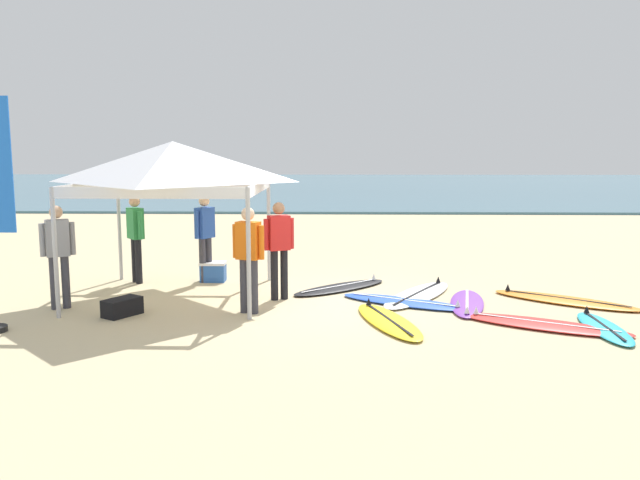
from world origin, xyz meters
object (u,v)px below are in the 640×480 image
(canopy_tent, at_px, (173,162))
(person_red, at_px, (279,244))
(surfboard_yellow, at_px, (388,321))
(surfboard_red, at_px, (543,324))
(surfboard_black, at_px, (340,287))
(surfboard_blue, at_px, (405,302))
(person_grey, at_px, (58,250))
(surfboard_white, at_px, (418,294))
(surfboard_purple, at_px, (467,303))
(surfboard_cyan, at_px, (604,328))
(cooler_box, at_px, (213,272))
(person_green, at_px, (136,233))
(surfboard_orange, at_px, (565,300))
(person_orange, at_px, (248,252))
(person_blue, at_px, (205,232))
(gear_bag_near_tent, at_px, (122,307))

(canopy_tent, xyz_separation_m, person_red, (1.85, -0.17, -1.40))
(surfboard_yellow, bearing_deg, surfboard_red, -3.38)
(surfboard_black, bearing_deg, canopy_tent, -166.56)
(surfboard_blue, xyz_separation_m, person_grey, (-5.72, -0.47, 0.95))
(surfboard_red, height_order, surfboard_yellow, same)
(person_red, bearing_deg, surfboard_white, 6.79)
(canopy_tent, relative_size, surfboard_purple, 1.47)
(surfboard_cyan, xyz_separation_m, cooler_box, (-6.36, 3.34, 0.16))
(surfboard_red, xyz_separation_m, person_green, (-7.01, 3.00, 0.95))
(surfboard_orange, xyz_separation_m, cooler_box, (-6.39, 1.60, 0.16))
(canopy_tent, distance_m, surfboard_blue, 4.67)
(surfboard_yellow, xyz_separation_m, person_green, (-4.71, 2.87, 0.95))
(surfboard_cyan, distance_m, surfboard_purple, 2.25)
(person_orange, bearing_deg, surfboard_orange, 9.36)
(person_red, xyz_separation_m, person_blue, (-1.59, 1.49, 0.00))
(surfboard_white, xyz_separation_m, person_green, (-5.39, 1.06, 0.95))
(surfboard_orange, relative_size, person_red, 1.42)
(person_red, bearing_deg, person_green, 155.18)
(surfboard_white, distance_m, surfboard_blue, 0.64)
(surfboard_black, bearing_deg, surfboard_cyan, -34.97)
(gear_bag_near_tent, bearing_deg, person_red, 26.16)
(surfboard_yellow, bearing_deg, surfboard_cyan, -5.57)
(surfboard_yellow, xyz_separation_m, gear_bag_near_tent, (-4.18, 0.34, 0.10))
(surfboard_black, bearing_deg, surfboard_white, -22.37)
(surfboard_red, xyz_separation_m, surfboard_cyan, (0.83, -0.17, 0.00))
(surfboard_purple, distance_m, person_red, 3.37)
(surfboard_yellow, distance_m, person_orange, 2.45)
(surfboard_orange, bearing_deg, canopy_tent, 178.01)
(canopy_tent, bearing_deg, surfboard_blue, -6.25)
(surfboard_yellow, relative_size, surfboard_white, 0.92)
(person_green, distance_m, cooler_box, 1.68)
(surfboard_purple, height_order, cooler_box, cooler_box)
(canopy_tent, distance_m, person_blue, 1.95)
(canopy_tent, distance_m, surfboard_yellow, 4.64)
(surfboard_yellow, height_order, gear_bag_near_tent, gear_bag_near_tent)
(surfboard_orange, relative_size, surfboard_blue, 1.05)
(person_blue, distance_m, cooler_box, 0.80)
(surfboard_cyan, xyz_separation_m, person_orange, (-5.31, 0.87, 0.95))
(surfboard_yellow, relative_size, gear_bag_near_tent, 3.85)
(surfboard_yellow, bearing_deg, person_red, 139.75)
(canopy_tent, bearing_deg, person_red, -5.12)
(gear_bag_near_tent, bearing_deg, surfboard_yellow, -4.61)
(surfboard_yellow, bearing_deg, surfboard_black, 106.69)
(person_red, bearing_deg, person_orange, -112.97)
(surfboard_blue, relative_size, surfboard_black, 1.15)
(person_red, distance_m, person_orange, 1.03)
(surfboard_black, height_order, person_red, person_red)
(person_orange, bearing_deg, surfboard_purple, 9.65)
(surfboard_cyan, distance_m, person_blue, 7.36)
(surfboard_purple, relative_size, person_blue, 1.24)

